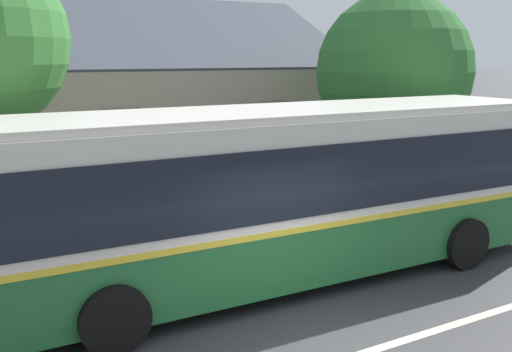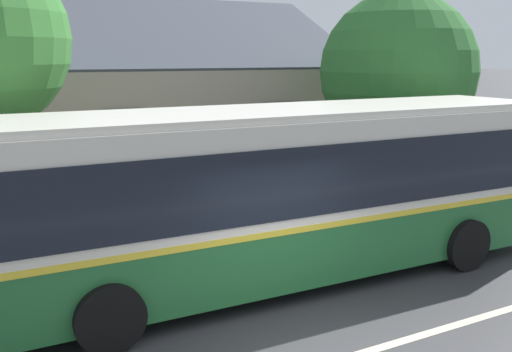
% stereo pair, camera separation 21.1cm
% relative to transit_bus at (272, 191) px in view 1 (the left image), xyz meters
% --- Properties ---
extents(sidewalk_far, '(60.00, 3.00, 0.15)m').
position_rel_transit_bus_xyz_m(sidewalk_far, '(-0.71, 3.10, -1.61)').
color(sidewalk_far, '#9E9E99').
rests_on(sidewalk_far, ground).
extents(community_building, '(21.14, 9.87, 7.06)m').
position_rel_transit_bus_xyz_m(community_building, '(-3.25, 11.39, 0.27)').
color(community_building, tan).
rests_on(community_building, ground).
extents(transit_bus, '(11.71, 2.88, 3.13)m').
position_rel_transit_bus_xyz_m(transit_bus, '(0.00, 0.00, 0.00)').
color(transit_bus, '#236633').
rests_on(transit_bus, ground).
extents(bench_down_street, '(1.78, 0.51, 0.94)m').
position_rel_transit_bus_xyz_m(bench_down_street, '(-3.12, 2.63, -1.11)').
color(bench_down_street, brown).
rests_on(bench_down_street, sidewalk_far).
extents(street_tree_primary, '(4.31, 4.31, 5.77)m').
position_rel_transit_bus_xyz_m(street_tree_primary, '(6.09, 3.67, 1.77)').
color(street_tree_primary, '#4C3828').
rests_on(street_tree_primary, ground).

